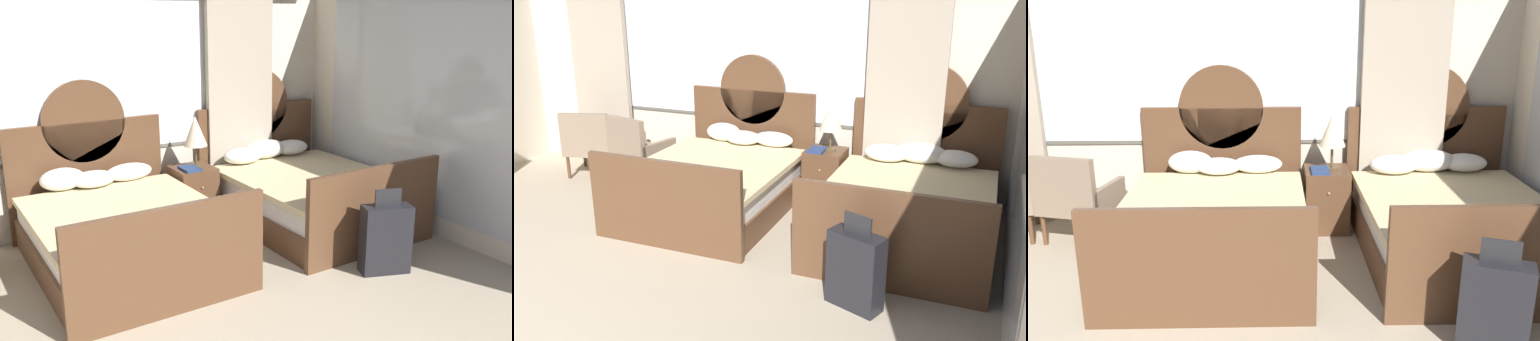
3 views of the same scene
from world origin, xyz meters
The scene contains 8 objects.
wall_back_window centered at (0.00, 4.21, 1.44)m, with size 6.61×0.22×2.70m.
wall_right_mirror centered at (3.34, 1.84, 1.35)m, with size 0.08×4.82×2.70m.
bed_near_window centered at (0.20, 3.13, 0.34)m, with size 1.66×2.20×1.66m.
bed_near_mirror centered at (2.36, 3.14, 0.35)m, with size 1.66×2.20×1.66m.
nightstand_between_beds centered at (1.28, 3.80, 0.32)m, with size 0.45×0.47×0.64m.
table_lamp_on_nightstand centered at (1.33, 3.81, 1.05)m, with size 0.27×0.27×0.58m.
book_on_nightstand centered at (1.20, 3.71, 0.66)m, with size 0.18×0.26×0.03m.
suitcase_on_floor centered at (2.18, 1.67, 0.33)m, with size 0.49×0.34×0.80m.
Camera 1 is at (-1.41, -1.76, 2.33)m, focal length 39.70 mm.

